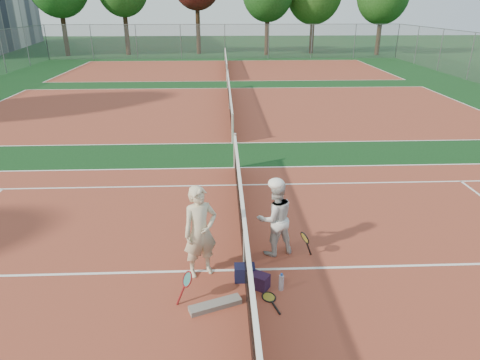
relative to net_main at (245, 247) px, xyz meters
name	(u,v)px	position (x,y,z in m)	size (l,w,h in m)	color
ground	(244,270)	(0.00, 0.00, -0.51)	(130.00, 130.00, 0.00)	black
court_main	(244,270)	(0.00, 0.00, -0.51)	(23.77, 10.97, 0.01)	brown
court_far_a	(230,109)	(0.00, 13.50, -0.51)	(23.77, 10.97, 0.01)	brown
court_far_b	(226,69)	(0.00, 27.00, -0.51)	(23.77, 10.97, 0.01)	brown
net_main	(245,247)	(0.00, 0.00, 0.00)	(0.10, 10.98, 1.02)	black
net_far_a	(230,98)	(0.00, 13.50, 0.00)	(0.10, 10.98, 1.02)	black
net_far_b	(226,63)	(0.00, 27.00, 0.00)	(0.10, 10.98, 1.02)	black
fence_back	(225,42)	(0.00, 34.00, 0.99)	(32.00, 0.06, 3.00)	slate
player_a	(200,232)	(-0.80, -0.06, 0.37)	(0.64, 0.42, 1.76)	beige
player_b	(275,218)	(0.63, 0.60, 0.27)	(0.76, 0.59, 1.56)	silver
racket_red	(188,287)	(-1.00, -0.85, -0.24)	(0.30, 0.27, 0.55)	maroon
racket_black_held	(304,245)	(1.21, 0.40, -0.23)	(0.26, 0.27, 0.57)	black
racket_spare	(269,297)	(0.38, -0.85, -0.49)	(0.60, 0.27, 0.03)	black
sports_bag_navy	(245,273)	(-0.01, -0.30, -0.36)	(0.37, 0.25, 0.29)	black
sports_bag_purple	(259,281)	(0.23, -0.55, -0.37)	(0.34, 0.23, 0.27)	black
net_cover_canvas	(215,305)	(-0.54, -1.06, -0.46)	(0.89, 0.21, 0.09)	slate
water_bottle	(281,283)	(0.61, -0.64, -0.36)	(0.09, 0.09, 0.30)	#C9E3FF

